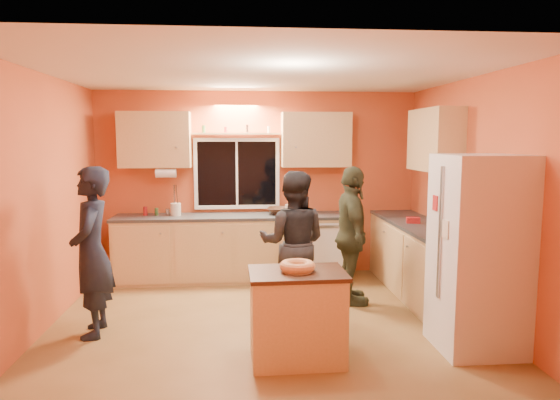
{
  "coord_description": "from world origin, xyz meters",
  "views": [
    {
      "loc": [
        -0.3,
        -5.07,
        1.94
      ],
      "look_at": [
        0.18,
        0.4,
        1.26
      ],
      "focal_mm": 32.0,
      "sensor_mm": 36.0,
      "label": 1
    }
  ],
  "objects": [
    {
      "name": "ground",
      "position": [
        0.0,
        0.0,
        0.0
      ],
      "size": [
        4.5,
        4.5,
        0.0
      ],
      "primitive_type": "plane",
      "color": "brown",
      "rests_on": "ground"
    },
    {
      "name": "room_shell",
      "position": [
        0.12,
        0.41,
        1.62
      ],
      "size": [
        4.54,
        4.04,
        2.61
      ],
      "color": "#CC5D34",
      "rests_on": "ground"
    },
    {
      "name": "back_counter",
      "position": [
        0.01,
        1.7,
        0.45
      ],
      "size": [
        4.23,
        0.62,
        0.9
      ],
      "color": "tan",
      "rests_on": "ground"
    },
    {
      "name": "right_counter",
      "position": [
        1.95,
        0.5,
        0.45
      ],
      "size": [
        0.62,
        1.84,
        0.9
      ],
      "color": "tan",
      "rests_on": "ground"
    },
    {
      "name": "refrigerator",
      "position": [
        1.89,
        -0.8,
        0.9
      ],
      "size": [
        0.72,
        0.7,
        1.8
      ],
      "primitive_type": "cube",
      "color": "silver",
      "rests_on": "ground"
    },
    {
      "name": "island",
      "position": [
        0.21,
        -0.92,
        0.41
      ],
      "size": [
        0.84,
        0.58,
        0.8
      ],
      "rotation": [
        0.0,
        0.0,
        0.02
      ],
      "color": "tan",
      "rests_on": "ground"
    },
    {
      "name": "bundt_pastry",
      "position": [
        0.21,
        -0.92,
        0.85
      ],
      "size": [
        0.31,
        0.31,
        0.09
      ],
      "primitive_type": "torus",
      "color": "tan",
      "rests_on": "island"
    },
    {
      "name": "person_left",
      "position": [
        -1.73,
        -0.15,
        0.84
      ],
      "size": [
        0.47,
        0.65,
        1.67
      ],
      "primitive_type": "imported",
      "rotation": [
        0.0,
        0.0,
        -1.45
      ],
      "color": "black",
      "rests_on": "ground"
    },
    {
      "name": "person_center",
      "position": [
        0.31,
        0.29,
        0.8
      ],
      "size": [
        0.89,
        0.76,
        1.59
      ],
      "primitive_type": "imported",
      "rotation": [
        0.0,
        0.0,
        2.92
      ],
      "color": "black",
      "rests_on": "ground"
    },
    {
      "name": "person_right",
      "position": [
        1.03,
        0.57,
        0.81
      ],
      "size": [
        0.43,
        0.96,
        1.62
      ],
      "primitive_type": "imported",
      "rotation": [
        0.0,
        0.0,
        1.54
      ],
      "color": "#2C3220",
      "rests_on": "ground"
    },
    {
      "name": "mixing_bowl",
      "position": [
        0.31,
        1.72,
        0.95
      ],
      "size": [
        0.43,
        0.43,
        0.09
      ],
      "primitive_type": "imported",
      "rotation": [
        0.0,
        0.0,
        -0.13
      ],
      "color": "black",
      "rests_on": "back_counter"
    },
    {
      "name": "utensil_crock",
      "position": [
        -1.13,
        1.73,
        0.99
      ],
      "size": [
        0.14,
        0.14,
        0.17
      ],
      "primitive_type": "cylinder",
      "color": "beige",
      "rests_on": "back_counter"
    },
    {
      "name": "potted_plant",
      "position": [
        1.88,
        -0.21,
        1.04
      ],
      "size": [
        0.25,
        0.22,
        0.27
      ],
      "primitive_type": "imported",
      "rotation": [
        0.0,
        0.0,
        0.04
      ],
      "color": "gray",
      "rests_on": "right_counter"
    },
    {
      "name": "red_box",
      "position": [
        1.88,
        0.87,
        0.94
      ],
      "size": [
        0.18,
        0.15,
        0.07
      ],
      "primitive_type": "cube",
      "rotation": [
        0.0,
        0.0,
        -0.22
      ],
      "color": "maroon",
      "rests_on": "right_counter"
    }
  ]
}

